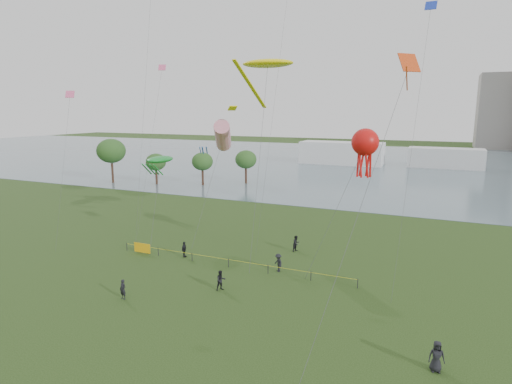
% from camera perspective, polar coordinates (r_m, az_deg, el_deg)
% --- Properties ---
extents(ground_plane, '(400.00, 400.00, 0.00)m').
position_cam_1_polar(ground_plane, '(28.89, -8.53, -19.37)').
color(ground_plane, '#1B320F').
extents(lake, '(400.00, 120.00, 0.08)m').
position_cam_1_polar(lake, '(122.56, 17.30, 3.58)').
color(lake, slate).
rests_on(lake, ground_plane).
extents(building_low, '(16.00, 18.00, 28.00)m').
position_cam_1_polar(building_low, '(189.82, 29.81, 9.30)').
color(building_low, gray).
rests_on(building_low, ground_plane).
extents(pavilion_left, '(22.00, 8.00, 6.00)m').
position_cam_1_polar(pavilion_left, '(119.29, 11.34, 5.12)').
color(pavilion_left, white).
rests_on(pavilion_left, ground_plane).
extents(pavilion_right, '(18.00, 7.00, 5.00)m').
position_cam_1_polar(pavilion_right, '(119.53, 23.93, 4.17)').
color(pavilion_right, silver).
rests_on(pavilion_right, ground_plane).
extents(trees, '(29.99, 15.09, 8.90)m').
position_cam_1_polar(trees, '(86.96, -12.58, 4.67)').
color(trees, '#362218').
rests_on(trees, ground_plane).
extents(fence, '(24.07, 0.07, 1.05)m').
position_cam_1_polar(fence, '(43.62, -10.91, -7.97)').
color(fence, black).
rests_on(fence, ground_plane).
extents(spectator_a, '(1.00, 1.03, 1.67)m').
position_cam_1_polar(spectator_a, '(35.70, -4.70, -11.66)').
color(spectator_a, black).
rests_on(spectator_a, ground_plane).
extents(spectator_b, '(1.24, 1.17, 1.68)m').
position_cam_1_polar(spectator_b, '(39.46, 2.99, -9.39)').
color(spectator_b, black).
rests_on(spectator_b, ground_plane).
extents(spectator_c, '(0.50, 0.97, 1.59)m').
position_cam_1_polar(spectator_c, '(43.73, -9.56, -7.55)').
color(spectator_c, black).
rests_on(spectator_c, ground_plane).
extents(spectator_d, '(1.00, 0.78, 1.81)m').
position_cam_1_polar(spectator_d, '(27.61, 22.94, -19.53)').
color(spectator_d, black).
rests_on(spectator_d, ground_plane).
extents(spectator_f, '(0.62, 0.45, 1.58)m').
position_cam_1_polar(spectator_f, '(35.59, -17.33, -12.29)').
color(spectator_f, black).
rests_on(spectator_f, ground_plane).
extents(spectator_g, '(0.88, 0.99, 1.69)m').
position_cam_1_polar(spectator_g, '(44.95, 5.39, -6.86)').
color(spectator_g, black).
rests_on(spectator_g, ground_plane).
extents(kite_stingray, '(5.43, 10.35, 19.59)m').
position_cam_1_polar(kite_stingray, '(45.32, 1.52, 16.69)').
color(kite_stingray, '#3F3F42').
extents(kite_windsock, '(4.24, 8.67, 13.55)m').
position_cam_1_polar(kite_windsock, '(48.82, -4.47, 7.48)').
color(kite_windsock, '#3F3F42').
extents(kite_creature, '(5.64, 10.60, 9.07)m').
position_cam_1_polar(kite_creature, '(52.82, -12.69, 4.22)').
color(kite_creature, '#3F3F42').
extents(kite_octopus, '(5.44, 3.01, 13.04)m').
position_cam_1_polar(kite_octopus, '(36.42, 14.35, 6.35)').
color(kite_octopus, '#3F3F42').
extents(kite_delta, '(4.23, 12.20, 17.92)m').
position_cam_1_polar(kite_delta, '(27.97, 19.08, 13.93)').
color(kite_delta, '#3F3F42').
extents(small_kites, '(44.97, 15.92, 15.75)m').
position_cam_1_polar(small_kites, '(44.46, -1.38, 22.32)').
color(small_kites, '#E5598C').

